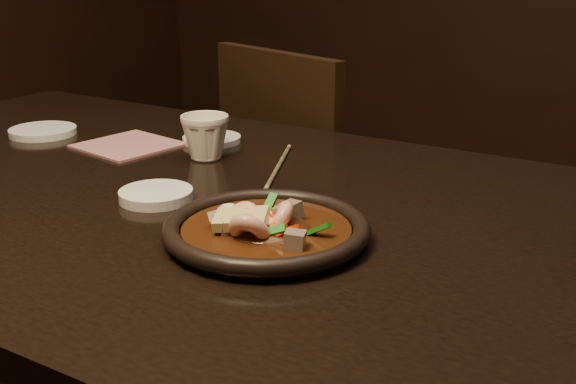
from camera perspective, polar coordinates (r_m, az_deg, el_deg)
The scene contains 10 objects.
table at distance 1.17m, azimuth -8.63°, elevation -3.32°, with size 1.60×0.90×0.75m.
chair at distance 1.80m, azimuth 2.08°, elevation -1.48°, with size 0.53×0.53×0.89m.
plate at distance 0.93m, azimuth -1.72°, elevation -3.06°, with size 0.27×0.27×0.03m.
stirfry at distance 0.92m, azimuth -1.96°, elevation -2.79°, with size 0.16×0.15×0.06m.
soy_dish at distance 1.09m, azimuth -10.39°, elevation -0.23°, with size 0.11×0.11×0.02m, color white.
saucer_left at distance 1.53m, azimuth -18.81°, elevation 4.56°, with size 0.13×0.13×0.01m, color white.
saucer_right at distance 1.40m, azimuth -6.04°, elevation 4.18°, with size 0.11×0.11×0.01m, color white.
tea_cup at distance 1.28m, azimuth -6.56°, elevation 4.45°, with size 0.09×0.08×0.09m, color white.
chopsticks at distance 1.23m, azimuth -0.75°, elevation 2.07°, with size 0.11×0.24×0.01m.
napkin at distance 1.40m, azimuth -12.50°, elevation 3.63°, with size 0.16×0.16×0.00m, color #AA6969.
Camera 1 is at (0.71, -0.82, 1.11)m, focal length 45.00 mm.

